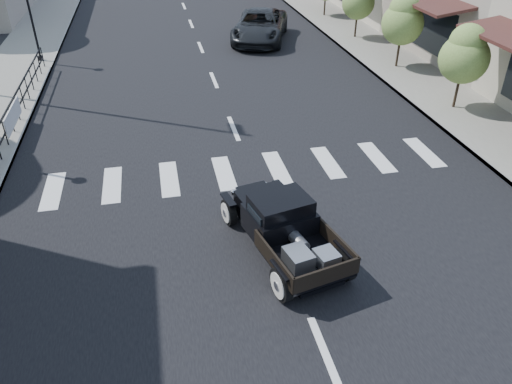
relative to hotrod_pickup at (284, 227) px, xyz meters
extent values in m
plane|color=black|center=(0.00, -0.18, -0.69)|extent=(120.00, 120.00, 0.00)
cube|color=black|center=(0.00, 14.82, -0.68)|extent=(14.00, 80.00, 0.02)
cube|color=gray|center=(-8.50, 14.82, -0.61)|extent=(3.00, 80.00, 0.15)
cube|color=gray|center=(8.50, 14.82, -0.61)|extent=(3.00, 80.00, 0.15)
imported|color=black|center=(3.26, 17.47, 0.07)|extent=(4.21, 6.01, 1.52)
camera|label=1|loc=(-2.50, -8.80, 6.67)|focal=35.00mm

